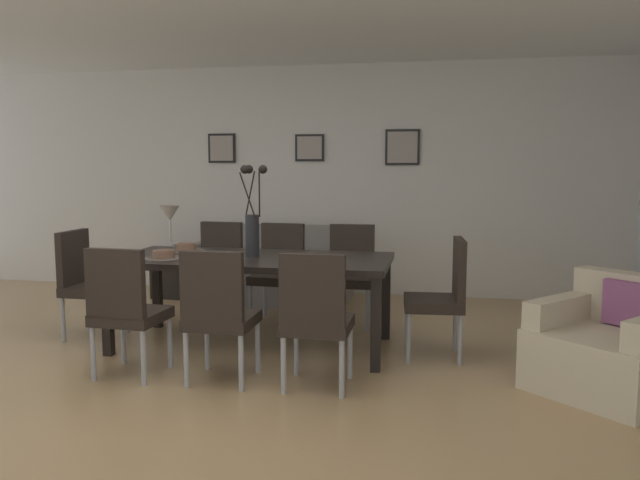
# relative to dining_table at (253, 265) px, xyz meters

# --- Properties ---
(ground_plane) EXTENTS (9.00, 9.00, 0.00)m
(ground_plane) POSITION_rel_dining_table_xyz_m (-0.07, -0.91, -0.67)
(ground_plane) COLOR tan
(back_wall_panel) EXTENTS (9.00, 0.10, 2.60)m
(back_wall_panel) POSITION_rel_dining_table_xyz_m (-0.07, 2.34, 0.63)
(back_wall_panel) COLOR silver
(back_wall_panel) RESTS_ON ground
(dining_table) EXTENTS (2.20, 1.00, 0.74)m
(dining_table) POSITION_rel_dining_table_xyz_m (0.00, 0.00, 0.00)
(dining_table) COLOR black
(dining_table) RESTS_ON ground
(dining_chair_near_left) EXTENTS (0.46, 0.46, 0.92)m
(dining_chair_near_left) POSITION_rel_dining_table_xyz_m (-0.65, -0.89, -0.16)
(dining_chair_near_left) COLOR black
(dining_chair_near_left) RESTS_ON ground
(dining_chair_near_right) EXTENTS (0.47, 0.47, 0.92)m
(dining_chair_near_right) POSITION_rel_dining_table_xyz_m (-0.64, 0.92, -0.16)
(dining_chair_near_right) COLOR black
(dining_chair_near_right) RESTS_ON ground
(dining_chair_far_left) EXTENTS (0.44, 0.44, 0.92)m
(dining_chair_far_left) POSITION_rel_dining_table_xyz_m (0.03, -0.88, -0.16)
(dining_chair_far_left) COLOR black
(dining_chair_far_left) RESTS_ON ground
(dining_chair_far_right) EXTENTS (0.47, 0.47, 0.92)m
(dining_chair_far_right) POSITION_rel_dining_table_xyz_m (-0.01, 0.89, -0.16)
(dining_chair_far_right) COLOR black
(dining_chair_far_right) RESTS_ON ground
(dining_chair_mid_left) EXTENTS (0.44, 0.44, 0.92)m
(dining_chair_mid_left) POSITION_rel_dining_table_xyz_m (0.69, -0.88, -0.16)
(dining_chair_mid_left) COLOR black
(dining_chair_mid_left) RESTS_ON ground
(dining_chair_mid_right) EXTENTS (0.44, 0.44, 0.92)m
(dining_chair_mid_right) POSITION_rel_dining_table_xyz_m (0.67, 0.91, -0.16)
(dining_chair_mid_right) COLOR black
(dining_chair_mid_right) RESTS_ON ground
(dining_chair_head_west) EXTENTS (0.44, 0.44, 0.92)m
(dining_chair_head_west) POSITION_rel_dining_table_xyz_m (-1.49, 0.02, -0.16)
(dining_chair_head_west) COLOR black
(dining_chair_head_west) RESTS_ON ground
(dining_chair_head_east) EXTENTS (0.47, 0.47, 0.92)m
(dining_chair_head_east) POSITION_rel_dining_table_xyz_m (1.51, 0.01, -0.16)
(dining_chair_head_east) COLOR black
(dining_chair_head_east) RESTS_ON ground
(centerpiece_vase) EXTENTS (0.21, 0.23, 0.73)m
(centerpiece_vase) POSITION_rel_dining_table_xyz_m (0.00, 0.00, 0.35)
(centerpiece_vase) COLOR #232326
(centerpiece_vase) RESTS_ON dining_table
(placemat_near_left) EXTENTS (0.32, 0.32, 0.01)m
(placemat_near_left) POSITION_rel_dining_table_xyz_m (-0.66, -0.22, 0.07)
(placemat_near_left) COLOR #4C4742
(placemat_near_left) RESTS_ON dining_table
(bowl_near_left) EXTENTS (0.17, 0.17, 0.07)m
(bowl_near_left) POSITION_rel_dining_table_xyz_m (-0.66, -0.22, 0.11)
(bowl_near_left) COLOR brown
(bowl_near_left) RESTS_ON dining_table
(placemat_near_right) EXTENTS (0.32, 0.32, 0.01)m
(placemat_near_right) POSITION_rel_dining_table_xyz_m (-0.66, 0.22, 0.07)
(placemat_near_right) COLOR #4C4742
(placemat_near_right) RESTS_ON dining_table
(bowl_near_right) EXTENTS (0.17, 0.17, 0.07)m
(bowl_near_right) POSITION_rel_dining_table_xyz_m (-0.66, 0.22, 0.11)
(bowl_near_right) COLOR brown
(bowl_near_right) RESTS_ON dining_table
(sofa) EXTENTS (1.72, 0.84, 0.80)m
(sofa) POSITION_rel_dining_table_xyz_m (-0.34, 1.79, -0.39)
(sofa) COLOR gray
(sofa) RESTS_ON ground
(side_table) EXTENTS (0.36, 0.36, 0.52)m
(side_table) POSITION_rel_dining_table_xyz_m (-1.48, 1.72, -0.41)
(side_table) COLOR black
(side_table) RESTS_ON ground
(table_lamp) EXTENTS (0.22, 0.22, 0.51)m
(table_lamp) POSITION_rel_dining_table_xyz_m (-1.48, 1.72, 0.22)
(table_lamp) COLOR beige
(table_lamp) RESTS_ON side_table
(armchair) EXTENTS (1.13, 1.13, 0.75)m
(armchair) POSITION_rel_dining_table_xyz_m (2.58, -0.54, -0.39)
(armchair) COLOR beige
(armchair) RESTS_ON ground
(framed_picture_left) EXTENTS (0.33, 0.03, 0.34)m
(framed_picture_left) POSITION_rel_dining_table_xyz_m (-1.05, 2.27, 1.00)
(framed_picture_left) COLOR black
(framed_picture_center) EXTENTS (0.33, 0.03, 0.31)m
(framed_picture_center) POSITION_rel_dining_table_xyz_m (0.00, 2.27, 1.00)
(framed_picture_center) COLOR black
(framed_picture_right) EXTENTS (0.38, 0.03, 0.39)m
(framed_picture_right) POSITION_rel_dining_table_xyz_m (1.05, 2.27, 1.00)
(framed_picture_right) COLOR black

